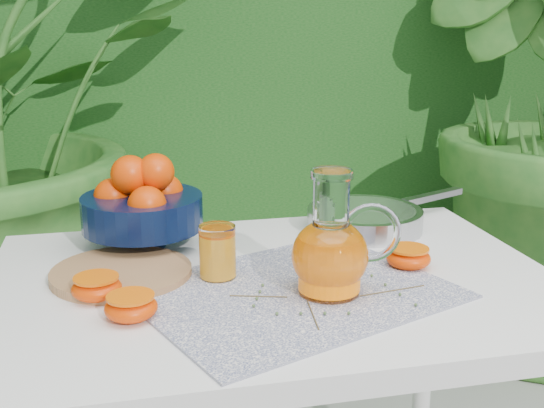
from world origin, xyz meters
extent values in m
cube|color=#144816|center=(0.00, 2.20, 1.25)|extent=(8.00, 1.20, 2.50)
imported|color=#276322|center=(1.09, 1.10, 0.91)|extent=(2.20, 2.20, 1.83)
cube|color=white|center=(-0.09, 0.09, 0.73)|extent=(1.00, 0.70, 0.04)
cylinder|color=white|center=(0.36, 0.39, 0.35)|extent=(0.04, 0.04, 0.71)
cube|color=#0E1B4E|center=(-0.07, 0.02, 0.75)|extent=(0.60, 0.54, 0.00)
cylinder|color=#A07048|center=(-0.35, 0.16, 0.76)|extent=(0.33, 0.33, 0.02)
cylinder|color=black|center=(-0.30, 0.32, 0.77)|extent=(0.10, 0.10, 0.04)
cylinder|color=black|center=(-0.30, 0.32, 0.82)|extent=(0.27, 0.27, 0.07)
sphere|color=#E14102|center=(-0.36, 0.34, 0.85)|extent=(0.08, 0.08, 0.07)
sphere|color=#E14102|center=(-0.26, 0.35, 0.85)|extent=(0.08, 0.08, 0.07)
sphere|color=#E14102|center=(-0.30, 0.26, 0.85)|extent=(0.08, 0.08, 0.07)
sphere|color=#E14102|center=(-0.31, 0.38, 0.85)|extent=(0.08, 0.08, 0.07)
sphere|color=#E14102|center=(-0.32, 0.32, 0.90)|extent=(0.09, 0.09, 0.08)
sphere|color=#E14102|center=(-0.27, 0.31, 0.90)|extent=(0.08, 0.08, 0.07)
cylinder|color=white|center=(-0.01, 0.00, 0.76)|extent=(0.12, 0.12, 0.01)
ellipsoid|color=white|center=(-0.01, 0.00, 0.82)|extent=(0.15, 0.15, 0.12)
cylinder|color=white|center=(-0.01, 0.00, 0.91)|extent=(0.07, 0.07, 0.08)
cylinder|color=white|center=(-0.01, 0.00, 0.96)|extent=(0.08, 0.08, 0.01)
torus|color=white|center=(0.05, -0.02, 0.86)|extent=(0.10, 0.03, 0.10)
cylinder|color=orange|center=(-0.01, 0.00, 0.81)|extent=(0.12, 0.12, 0.09)
cylinder|color=white|center=(-0.18, 0.11, 0.80)|extent=(0.08, 0.08, 0.09)
cylinder|color=#F5A31E|center=(-0.18, 0.11, 0.79)|extent=(0.07, 0.07, 0.08)
cylinder|color=orange|center=(-0.18, 0.11, 0.83)|extent=(0.06, 0.06, 0.00)
cylinder|color=#AAABAE|center=(0.17, 0.32, 0.77)|extent=(0.33, 0.33, 0.05)
cylinder|color=silver|center=(0.17, 0.32, 0.79)|extent=(0.29, 0.29, 0.01)
cube|color=#AAABAE|center=(0.37, 0.41, 0.79)|extent=(0.18, 0.10, 0.01)
ellipsoid|color=#E14102|center=(-0.34, -0.02, 0.77)|extent=(0.10, 0.10, 0.04)
cylinder|color=orange|center=(-0.34, -0.02, 0.79)|extent=(0.09, 0.09, 0.00)
ellipsoid|color=#E14102|center=(-0.39, 0.07, 0.77)|extent=(0.10, 0.10, 0.04)
cylinder|color=orange|center=(-0.39, 0.07, 0.79)|extent=(0.09, 0.09, 0.00)
ellipsoid|color=#E14102|center=(0.17, 0.09, 0.77)|extent=(0.10, 0.10, 0.04)
cylinder|color=orange|center=(0.17, 0.09, 0.79)|extent=(0.09, 0.09, 0.00)
cylinder|color=brown|center=(-0.07, -0.08, 0.76)|extent=(0.01, 0.10, 0.00)
sphere|color=#445F32|center=(-0.12, -0.07, 0.76)|extent=(0.01, 0.01, 0.01)
sphere|color=#445F32|center=(-0.08, -0.08, 0.76)|extent=(0.01, 0.01, 0.01)
sphere|color=#445F32|center=(-0.05, -0.09, 0.76)|extent=(0.01, 0.01, 0.01)
sphere|color=#445F32|center=(-0.01, -0.09, 0.76)|extent=(0.01, 0.01, 0.01)
cylinder|color=brown|center=(0.09, -0.02, 0.76)|extent=(0.12, 0.02, 0.00)
sphere|color=#445F32|center=(0.08, 0.05, 0.76)|extent=(0.01, 0.01, 0.01)
sphere|color=#445F32|center=(0.09, 0.00, 0.76)|extent=(0.01, 0.01, 0.01)
sphere|color=#445F32|center=(0.09, -0.04, 0.76)|extent=(0.01, 0.01, 0.01)
sphere|color=#445F32|center=(0.10, -0.09, 0.76)|extent=(0.01, 0.01, 0.01)
cylinder|color=brown|center=(-0.13, 0.01, 0.76)|extent=(0.09, 0.03, 0.00)
sphere|color=#445F32|center=(-0.15, -0.03, 0.76)|extent=(0.01, 0.01, 0.01)
sphere|color=#445F32|center=(-0.14, -0.01, 0.76)|extent=(0.01, 0.01, 0.01)
sphere|color=#445F32|center=(-0.13, 0.02, 0.76)|extent=(0.01, 0.01, 0.01)
sphere|color=#445F32|center=(-0.12, 0.05, 0.76)|extent=(0.01, 0.01, 0.01)
camera|label=1|loc=(-0.34, -1.01, 1.20)|focal=45.00mm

